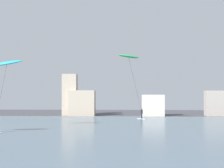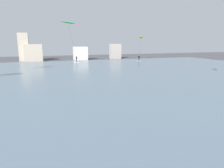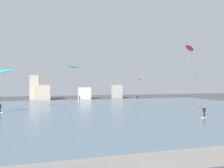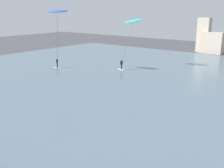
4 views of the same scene
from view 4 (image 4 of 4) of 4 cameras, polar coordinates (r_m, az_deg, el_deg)
The scene contains 3 objects.
water_bay at distance 35.94m, azimuth 17.74°, elevation -0.60°, with size 84.00×52.00×0.10m, color slate.
kitesurfer_cyan at distance 45.51m, azimuth 4.30°, elevation 12.32°, with size 3.64×4.34×8.11m.
kitesurfer_blue at distance 43.01m, azimuth -11.31°, elevation 13.94°, with size 4.82×2.74×9.41m.
Camera 4 is at (11.82, -1.61, 9.49)m, focal length 43.74 mm.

